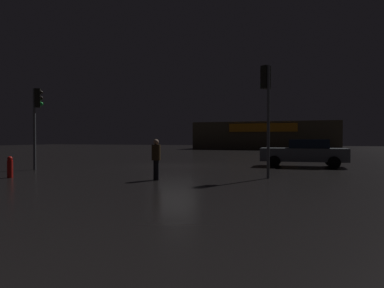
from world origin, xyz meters
The scene contains 7 objects.
ground_plane centered at (0.00, 0.00, 0.00)m, with size 120.00×120.00×0.00m, color black.
store_building centered at (1.56, 33.84, 2.01)m, with size 20.63×8.35×4.02m.
traffic_signal_main centered at (-5.73, -4.48, 2.98)m, with size 0.43×0.41×4.10m.
traffic_signal_opposite centered at (5.65, -4.50, 3.36)m, with size 0.43×0.41×4.48m.
car_near centered at (7.10, 1.64, 0.79)m, with size 4.65×2.08×1.54m.
pedestrian centered at (1.75, -6.48, 0.89)m, with size 0.48×0.48×1.55m.
fire_hydrant centered at (-4.12, -7.67, 0.43)m, with size 0.22×0.22×0.87m.
Camera 1 is at (7.09, -18.23, 1.57)m, focal length 31.66 mm.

